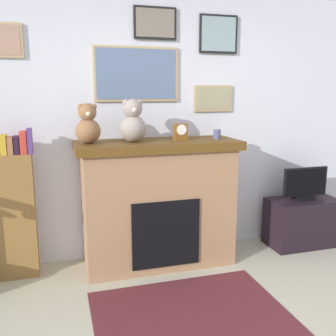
{
  "coord_description": "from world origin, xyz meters",
  "views": [
    {
      "loc": [
        -0.97,
        -1.72,
        1.65
      ],
      "look_at": [
        0.04,
        1.67,
        0.94
      ],
      "focal_mm": 40.7,
      "sensor_mm": 36.0,
      "label": 1
    }
  ],
  "objects_px": {
    "tv_stand": "(302,222)",
    "teddy_bear_tan": "(133,123)",
    "bookshelf": "(13,210)",
    "mantel_clock": "(180,132)",
    "candle_jar": "(217,134)",
    "teddy_bear_cream": "(88,126)",
    "television": "(305,185)",
    "fireplace": "(158,203)"
  },
  "relations": [
    {
      "from": "teddy_bear_cream",
      "to": "mantel_clock",
      "type": "bearing_deg",
      "value": -0.07
    },
    {
      "from": "fireplace",
      "to": "television",
      "type": "distance_m",
      "value": 1.62
    },
    {
      "from": "fireplace",
      "to": "bookshelf",
      "type": "distance_m",
      "value": 1.31
    },
    {
      "from": "tv_stand",
      "to": "television",
      "type": "height_order",
      "value": "television"
    },
    {
      "from": "tv_stand",
      "to": "teddy_bear_tan",
      "type": "xyz_separation_m",
      "value": [
        -1.85,
        0.0,
        1.12
      ]
    },
    {
      "from": "television",
      "to": "fireplace",
      "type": "bearing_deg",
      "value": 179.13
    },
    {
      "from": "tv_stand",
      "to": "fireplace",
      "type": "bearing_deg",
      "value": 179.18
    },
    {
      "from": "bookshelf",
      "to": "tv_stand",
      "type": "distance_m",
      "value": 2.94
    },
    {
      "from": "television",
      "to": "teddy_bear_cream",
      "type": "bearing_deg",
      "value": 179.84
    },
    {
      "from": "fireplace",
      "to": "teddy_bear_cream",
      "type": "relative_size",
      "value": 4.33
    },
    {
      "from": "bookshelf",
      "to": "fireplace",
      "type": "bearing_deg",
      "value": -3.38
    },
    {
      "from": "teddy_bear_tan",
      "to": "tv_stand",
      "type": "bearing_deg",
      "value": -0.15
    },
    {
      "from": "bookshelf",
      "to": "teddy_bear_tan",
      "type": "distance_m",
      "value": 1.31
    },
    {
      "from": "television",
      "to": "candle_jar",
      "type": "distance_m",
      "value": 1.18
    },
    {
      "from": "television",
      "to": "mantel_clock",
      "type": "height_order",
      "value": "mantel_clock"
    },
    {
      "from": "fireplace",
      "to": "television",
      "type": "xyz_separation_m",
      "value": [
        1.62,
        -0.02,
        0.07
      ]
    },
    {
      "from": "fireplace",
      "to": "candle_jar",
      "type": "xyz_separation_m",
      "value": [
        0.59,
        -0.02,
        0.64
      ]
    },
    {
      "from": "candle_jar",
      "to": "teddy_bear_cream",
      "type": "distance_m",
      "value": 1.22
    },
    {
      "from": "tv_stand",
      "to": "teddy_bear_cream",
      "type": "height_order",
      "value": "teddy_bear_cream"
    },
    {
      "from": "candle_jar",
      "to": "teddy_bear_tan",
      "type": "height_order",
      "value": "teddy_bear_tan"
    },
    {
      "from": "candle_jar",
      "to": "teddy_bear_tan",
      "type": "relative_size",
      "value": 0.24
    },
    {
      "from": "television",
      "to": "candle_jar",
      "type": "bearing_deg",
      "value": 179.62
    },
    {
      "from": "mantel_clock",
      "to": "tv_stand",
      "type": "bearing_deg",
      "value": -0.16
    },
    {
      "from": "television",
      "to": "teddy_bear_cream",
      "type": "distance_m",
      "value": 2.35
    },
    {
      "from": "fireplace",
      "to": "teddy_bear_cream",
      "type": "height_order",
      "value": "teddy_bear_cream"
    },
    {
      "from": "bookshelf",
      "to": "mantel_clock",
      "type": "xyz_separation_m",
      "value": [
        1.52,
        -0.1,
        0.65
      ]
    },
    {
      "from": "fireplace",
      "to": "tv_stand",
      "type": "bearing_deg",
      "value": -0.82
    },
    {
      "from": "bookshelf",
      "to": "television",
      "type": "relative_size",
      "value": 2.61
    },
    {
      "from": "mantel_clock",
      "to": "teddy_bear_tan",
      "type": "distance_m",
      "value": 0.46
    },
    {
      "from": "bookshelf",
      "to": "mantel_clock",
      "type": "distance_m",
      "value": 1.65
    },
    {
      "from": "bookshelf",
      "to": "teddy_bear_cream",
      "type": "xyz_separation_m",
      "value": [
        0.67,
        -0.1,
        0.73
      ]
    },
    {
      "from": "fireplace",
      "to": "bookshelf",
      "type": "relative_size",
      "value": 1.13
    },
    {
      "from": "tv_stand",
      "to": "teddy_bear_tan",
      "type": "bearing_deg",
      "value": 179.85
    },
    {
      "from": "fireplace",
      "to": "teddy_bear_cream",
      "type": "distance_m",
      "value": 0.98
    },
    {
      "from": "teddy_bear_tan",
      "to": "fireplace",
      "type": "bearing_deg",
      "value": 4.44
    },
    {
      "from": "tv_stand",
      "to": "television",
      "type": "relative_size",
      "value": 1.47
    },
    {
      "from": "television",
      "to": "mantel_clock",
      "type": "relative_size",
      "value": 3.34
    },
    {
      "from": "fireplace",
      "to": "bookshelf",
      "type": "bearing_deg",
      "value": 176.62
    },
    {
      "from": "teddy_bear_tan",
      "to": "candle_jar",
      "type": "bearing_deg",
      "value": 0.03
    },
    {
      "from": "bookshelf",
      "to": "candle_jar",
      "type": "bearing_deg",
      "value": -2.87
    },
    {
      "from": "bookshelf",
      "to": "teddy_bear_cream",
      "type": "bearing_deg",
      "value": -8.04
    },
    {
      "from": "teddy_bear_tan",
      "to": "television",
      "type": "bearing_deg",
      "value": -0.19
    }
  ]
}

